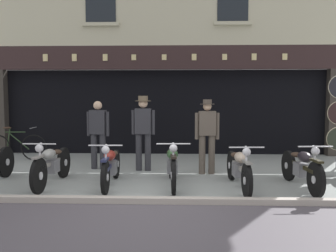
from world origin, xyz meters
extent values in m
cube|color=gray|center=(0.00, 5.00, -0.04)|extent=(22.70, 10.00, 0.08)
cube|color=#ABA095|center=(0.00, 0.08, 0.01)|extent=(22.70, 0.16, 0.18)
cube|color=black|center=(0.00, 7.30, 1.30)|extent=(9.85, 4.00, 2.60)
cube|color=#332D28|center=(-5.13, 5.18, 1.30)|extent=(0.44, 0.36, 2.60)
cube|color=#332D28|center=(5.13, 5.18, 1.30)|extent=(0.44, 0.36, 2.60)
cube|color=black|center=(0.00, 5.55, 1.43)|extent=(9.42, 0.03, 2.18)
cube|color=#2D1E1E|center=(0.00, 5.12, 2.95)|extent=(10.70, 0.24, 0.70)
cube|color=#DBC684|center=(-3.58, 4.99, 2.95)|extent=(0.14, 0.03, 0.21)
cube|color=#DBC684|center=(-2.70, 4.99, 2.95)|extent=(0.14, 0.03, 0.21)
cube|color=#DBC684|center=(-1.77, 4.99, 2.95)|extent=(0.14, 0.03, 0.20)
cube|color=#DBC684|center=(-0.91, 4.99, 2.95)|extent=(0.14, 0.03, 0.17)
cube|color=#DBC684|center=(0.00, 4.99, 2.95)|extent=(0.14, 0.03, 0.16)
cube|color=#DBC684|center=(0.89, 4.99, 2.95)|extent=(0.14, 0.03, 0.19)
cube|color=#DBC684|center=(1.79, 4.99, 2.95)|extent=(0.14, 0.03, 0.17)
cube|color=#DBC684|center=(2.66, 4.99, 2.95)|extent=(0.14, 0.03, 0.19)
cube|color=#DBC684|center=(3.55, 4.99, 2.95)|extent=(0.14, 0.03, 0.18)
cube|color=#BCB797|center=(0.00, 5.20, 4.62)|extent=(10.70, 0.40, 2.64)
cube|color=black|center=(-1.88, 4.99, 4.62)|extent=(0.90, 0.02, 1.30)
cube|color=#BCB797|center=(-1.88, 4.95, 3.92)|extent=(1.10, 0.12, 0.10)
cube|color=#BCB797|center=(2.01, 4.95, 3.92)|extent=(1.10, 0.12, 0.10)
cylinder|color=black|center=(-3.37, 1.91, 0.34)|extent=(0.08, 0.67, 0.67)
cylinder|color=silver|center=(-3.37, 1.91, 0.34)|extent=(0.11, 0.15, 0.15)
cylinder|color=black|center=(-2.10, 0.60, 0.33)|extent=(0.08, 0.66, 0.66)
cylinder|color=silver|center=(-2.10, 0.60, 0.33)|extent=(0.10, 0.15, 0.15)
cylinder|color=black|center=(-2.08, 1.93, 0.33)|extent=(0.09, 0.66, 0.66)
cylinder|color=silver|center=(-2.08, 1.93, 0.33)|extent=(0.11, 0.15, 0.15)
cube|color=gray|center=(-2.09, 1.27, 0.45)|extent=(0.09, 1.22, 0.07)
cube|color=slate|center=(-2.09, 1.27, 0.38)|extent=(0.21, 0.32, 0.26)
ellipsoid|color=gray|center=(-2.09, 1.11, 0.65)|extent=(0.23, 0.46, 0.20)
ellipsoid|color=#38281E|center=(-2.08, 1.51, 0.63)|extent=(0.21, 0.30, 0.10)
cube|color=gray|center=(-2.10, 0.60, 0.68)|extent=(0.11, 0.36, 0.04)
sphere|color=silver|center=(-2.10, 0.66, 0.83)|extent=(0.15, 0.15, 0.15)
cylinder|color=silver|center=(-2.10, 0.66, 0.91)|extent=(0.62, 0.04, 0.02)
cylinder|color=silver|center=(-2.10, 0.64, 0.62)|extent=(0.04, 0.24, 0.62)
cylinder|color=black|center=(-0.87, 0.61, 0.31)|extent=(0.09, 0.62, 0.62)
cylinder|color=silver|center=(-0.87, 0.61, 0.31)|extent=(0.10, 0.14, 0.14)
cylinder|color=black|center=(-0.91, 1.93, 0.31)|extent=(0.10, 0.62, 0.62)
cylinder|color=silver|center=(-0.91, 1.93, 0.31)|extent=(0.11, 0.14, 0.14)
cube|color=#24294B|center=(-0.89, 1.27, 0.43)|extent=(0.11, 1.22, 0.07)
cube|color=slate|center=(-0.89, 1.27, 0.36)|extent=(0.21, 0.33, 0.26)
ellipsoid|color=maroon|center=(-0.89, 1.11, 0.63)|extent=(0.23, 0.47, 0.20)
ellipsoid|color=#38281E|center=(-0.90, 1.51, 0.61)|extent=(0.21, 0.31, 0.10)
cube|color=#24294B|center=(-0.87, 0.61, 0.64)|extent=(0.11, 0.36, 0.04)
sphere|color=silver|center=(-0.87, 0.67, 0.81)|extent=(0.15, 0.15, 0.15)
cylinder|color=silver|center=(-0.87, 0.67, 0.89)|extent=(0.62, 0.04, 0.02)
cylinder|color=silver|center=(-0.87, 0.65, 0.60)|extent=(0.04, 0.25, 0.61)
cylinder|color=black|center=(0.37, 0.65, 0.34)|extent=(0.11, 0.68, 0.67)
cylinder|color=silver|center=(0.37, 0.65, 0.34)|extent=(0.11, 0.15, 0.15)
cylinder|color=black|center=(0.29, 1.96, 0.34)|extent=(0.12, 0.68, 0.67)
cylinder|color=silver|center=(0.29, 1.96, 0.34)|extent=(0.12, 0.15, 0.15)
cube|color=black|center=(0.33, 1.30, 0.46)|extent=(0.14, 1.21, 0.07)
cube|color=slate|center=(0.33, 1.30, 0.39)|extent=(0.22, 0.33, 0.26)
ellipsoid|color=#284A26|center=(0.34, 1.14, 0.66)|extent=(0.25, 0.47, 0.20)
ellipsoid|color=#38281E|center=(0.31, 1.54, 0.64)|extent=(0.22, 0.31, 0.10)
cube|color=black|center=(0.37, 0.65, 0.69)|extent=(0.12, 0.37, 0.04)
sphere|color=silver|center=(0.36, 0.71, 0.84)|extent=(0.15, 0.15, 0.15)
cylinder|color=silver|center=(0.36, 0.71, 0.92)|extent=(0.62, 0.06, 0.02)
cylinder|color=silver|center=(0.36, 0.69, 0.63)|extent=(0.05, 0.23, 0.62)
cylinder|color=black|center=(1.66, 0.44, 0.31)|extent=(0.10, 0.62, 0.62)
cylinder|color=silver|center=(1.66, 0.44, 0.31)|extent=(0.11, 0.14, 0.14)
cylinder|color=black|center=(1.58, 1.84, 0.31)|extent=(0.11, 0.62, 0.62)
cylinder|color=silver|center=(1.58, 1.84, 0.31)|extent=(0.12, 0.14, 0.14)
cube|color=gray|center=(1.62, 1.14, 0.43)|extent=(0.14, 1.30, 0.07)
cube|color=slate|center=(1.62, 1.14, 0.36)|extent=(0.22, 0.33, 0.26)
ellipsoid|color=tan|center=(1.63, 0.97, 0.63)|extent=(0.24, 0.47, 0.20)
ellipsoid|color=#38281E|center=(1.61, 1.39, 0.61)|extent=(0.21, 0.31, 0.10)
cube|color=gray|center=(1.66, 0.44, 0.64)|extent=(0.12, 0.36, 0.04)
sphere|color=silver|center=(1.65, 0.50, 0.81)|extent=(0.15, 0.15, 0.15)
cylinder|color=silver|center=(1.65, 0.50, 0.89)|extent=(0.62, 0.06, 0.02)
cylinder|color=silver|center=(1.65, 0.48, 0.60)|extent=(0.05, 0.23, 0.62)
cylinder|color=black|center=(2.88, 0.53, 0.32)|extent=(0.11, 0.64, 0.63)
cylinder|color=silver|center=(2.88, 0.53, 0.32)|extent=(0.11, 0.15, 0.14)
cylinder|color=black|center=(2.79, 1.83, 0.32)|extent=(0.12, 0.64, 0.63)
cylinder|color=silver|center=(2.79, 1.83, 0.32)|extent=(0.12, 0.15, 0.14)
cube|color=black|center=(2.83, 1.18, 0.44)|extent=(0.15, 1.20, 0.07)
cube|color=slate|center=(2.83, 1.18, 0.37)|extent=(0.22, 0.33, 0.26)
ellipsoid|color=black|center=(2.84, 1.02, 0.64)|extent=(0.25, 0.47, 0.20)
ellipsoid|color=#38281E|center=(2.82, 1.41, 0.62)|extent=(0.22, 0.31, 0.10)
cube|color=black|center=(2.88, 0.53, 0.65)|extent=(0.12, 0.37, 0.04)
sphere|color=silver|center=(2.87, 0.59, 0.82)|extent=(0.15, 0.15, 0.15)
cylinder|color=silver|center=(2.87, 0.59, 0.90)|extent=(0.62, 0.07, 0.02)
cylinder|color=silver|center=(2.88, 0.57, 0.61)|extent=(0.05, 0.25, 0.61)
cylinder|color=#2D2D33|center=(-1.42, 2.89, 0.44)|extent=(0.15, 0.15, 0.88)
cylinder|color=#2D2D33|center=(-1.64, 2.91, 0.44)|extent=(0.15, 0.15, 0.88)
cube|color=#2D2D33|center=(-1.53, 2.90, 1.16)|extent=(0.40, 0.25, 0.59)
cube|color=silver|center=(-1.52, 3.02, 1.23)|extent=(0.14, 0.03, 0.33)
cube|color=brown|center=(-1.52, 3.03, 1.21)|extent=(0.05, 0.02, 0.31)
cylinder|color=#2D2D33|center=(-1.29, 2.88, 1.11)|extent=(0.09, 0.09, 0.59)
cylinder|color=#2D2D33|center=(-1.76, 2.92, 1.11)|extent=(0.09, 0.09, 0.59)
sphere|color=beige|center=(-1.53, 2.90, 1.56)|extent=(0.21, 0.21, 0.21)
cylinder|color=#2D2D33|center=(-0.29, 2.73, 0.45)|extent=(0.15, 0.15, 0.91)
cylinder|color=#2D2D33|center=(-0.51, 2.74, 0.45)|extent=(0.15, 0.15, 0.91)
cube|color=#2D2D33|center=(-0.40, 2.73, 1.19)|extent=(0.39, 0.23, 0.61)
cube|color=silver|center=(-0.40, 2.85, 1.27)|extent=(0.14, 0.02, 0.34)
cube|color=black|center=(-0.40, 2.86, 1.25)|extent=(0.05, 0.01, 0.32)
cylinder|color=#2D2D33|center=(-0.16, 2.73, 1.17)|extent=(0.09, 0.09, 0.58)
cylinder|color=#2D2D33|center=(-0.63, 2.74, 1.17)|extent=(0.09, 0.09, 0.58)
sphere|color=beige|center=(-0.40, 2.73, 1.62)|extent=(0.22, 0.22, 0.22)
cylinder|color=brown|center=(-0.40, 2.73, 1.68)|extent=(0.37, 0.37, 0.01)
cylinder|color=brown|center=(-0.40, 2.73, 1.74)|extent=(0.23, 0.23, 0.12)
cylinder|color=brown|center=(1.21, 2.43, 0.46)|extent=(0.15, 0.15, 0.91)
cylinder|color=brown|center=(0.99, 2.42, 0.46)|extent=(0.15, 0.15, 0.91)
cube|color=brown|center=(1.10, 2.43, 1.17)|extent=(0.39, 0.24, 0.56)
cube|color=silver|center=(1.10, 2.54, 1.24)|extent=(0.14, 0.03, 0.31)
cube|color=brown|center=(1.10, 2.55, 1.23)|extent=(0.05, 0.01, 0.29)
cylinder|color=brown|center=(1.34, 2.44, 1.10)|extent=(0.09, 0.09, 0.61)
cylinder|color=brown|center=(0.87, 2.41, 1.10)|extent=(0.09, 0.09, 0.61)
sphere|color=tan|center=(1.10, 2.43, 1.55)|extent=(0.19, 0.19, 0.19)
cylinder|color=#4C4238|center=(1.10, 2.43, 1.61)|extent=(0.33, 0.33, 0.01)
cylinder|color=#4C4238|center=(1.10, 2.43, 1.66)|extent=(0.20, 0.20, 0.11)
cube|color=silver|center=(-1.53, 5.40, 1.76)|extent=(0.72, 0.02, 1.00)
cube|color=#232328|center=(-1.53, 5.39, 2.16)|extent=(0.72, 0.01, 0.20)
cube|color=silver|center=(-2.82, 5.40, 1.79)|extent=(0.73, 0.02, 1.04)
cube|color=#232328|center=(-2.82, 5.39, 2.21)|extent=(0.73, 0.01, 0.20)
torus|color=black|center=(-3.65, 4.10, 0.35)|extent=(0.73, 0.07, 0.73)
cylinder|color=#23381E|center=(-4.05, 4.08, 0.53)|extent=(0.56, 0.06, 0.48)
cylinder|color=#23381E|center=(-4.15, 4.08, 0.79)|extent=(0.56, 0.06, 0.03)
cylinder|color=#23381E|center=(-4.34, 4.07, 0.65)|extent=(0.12, 0.04, 0.52)
ellipsoid|color=#332319|center=(-4.38, 4.06, 0.91)|extent=(0.25, 0.13, 0.06)
cylinder|color=silver|center=(-3.65, 4.10, 0.91)|extent=(0.05, 0.50, 0.02)
camera|label=1|loc=(0.49, -5.74, 1.77)|focal=38.17mm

